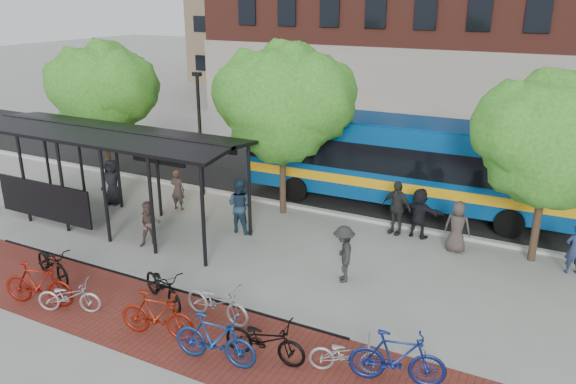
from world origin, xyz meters
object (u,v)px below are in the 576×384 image
at_px(bike_0, 53,263).
at_px(bike_10, 347,354).
at_px(bus_shelter, 106,144).
at_px(bike_6, 217,302).
at_px(bike_8, 265,339).
at_px(pedestrian_8, 149,224).
at_px(pedestrian_0, 112,182).
at_px(pedestrian_5, 419,213).
at_px(bike_2, 69,296).
at_px(pedestrian_4, 396,207).
at_px(tree_c, 554,137).
at_px(bus, 406,158).
at_px(bike_5, 157,315).
at_px(tree_a, 103,87).
at_px(bike_7, 215,339).
at_px(bike_11, 397,358).
at_px(tree_b, 285,98).
at_px(pedestrian_7, 575,249).
at_px(pedestrian_1, 178,190).
at_px(bike_4, 163,286).
at_px(pedestrian_6, 457,227).
at_px(pedestrian_2, 240,206).
at_px(pedestrian_9, 344,254).
at_px(lamp_post_left, 200,131).
at_px(bike_1, 38,284).

relative_size(bike_0, bike_10, 1.14).
distance_m(bus_shelter, bike_6, 8.49).
distance_m(bike_8, pedestrian_8, 7.45).
relative_size(pedestrian_0, pedestrian_5, 1.03).
relative_size(bike_2, pedestrian_4, 0.88).
xyz_separation_m(bus_shelter, tree_c, (14.22, 3.83, 1.06)).
relative_size(bus_shelter, pedestrian_5, 5.92).
bearing_deg(bus, bike_5, -104.52).
distance_m(bike_8, pedestrian_5, 8.65).
distance_m(tree_a, bike_8, 15.89).
height_order(bike_7, bike_11, bike_11).
bearing_deg(bus_shelter, bike_7, -32.77).
bearing_deg(pedestrian_8, tree_b, 24.08).
bearing_deg(tree_a, bike_10, -28.50).
bearing_deg(pedestrian_4, bike_11, -57.64).
bearing_deg(bike_8, pedestrian_5, -12.63).
xyz_separation_m(tree_a, pedestrian_0, (2.35, -2.34, -3.32)).
bearing_deg(bike_7, pedestrian_7, -45.25).
xyz_separation_m(bike_11, pedestrian_7, (3.19, 7.46, 0.16)).
distance_m(bike_5, pedestrian_8, 5.47).
bearing_deg(pedestrian_1, tree_a, -23.45).
relative_size(bike_5, pedestrian_5, 1.13).
bearing_deg(pedestrian_7, pedestrian_0, -20.45).
bearing_deg(pedestrian_1, pedestrian_4, -174.31).
distance_m(bike_4, pedestrian_6, 9.54).
height_order(tree_a, bike_5, tree_a).
distance_m(bike_4, bike_7, 3.17).
xyz_separation_m(bike_6, pedestrian_0, (-8.64, 5.23, 0.41)).
bearing_deg(pedestrian_2, bike_10, 140.50).
height_order(pedestrian_8, pedestrian_9, pedestrian_9).
bearing_deg(tree_a, pedestrian_6, -1.83).
height_order(pedestrian_4, pedestrian_7, pedestrian_4).
height_order(bike_10, pedestrian_6, pedestrian_6).
bearing_deg(bus, bike_0, -125.89).
distance_m(tree_b, pedestrian_8, 6.60).
xyz_separation_m(bus, pedestrian_7, (6.21, -3.24, -1.20)).
bearing_deg(pedestrian_9, pedestrian_7, 95.09).
bearing_deg(bike_0, bike_5, -83.87).
xyz_separation_m(bike_5, pedestrian_0, (-7.77, 6.55, 0.32)).
xyz_separation_m(bike_0, pedestrian_4, (7.97, 8.01, 0.46)).
distance_m(bike_6, pedestrian_6, 8.45).
xyz_separation_m(lamp_post_left, pedestrian_1, (0.18, -1.89, -1.94)).
bearing_deg(bike_11, bike_4, 72.42).
bearing_deg(bike_1, bike_11, -97.28).
height_order(bus_shelter, pedestrian_9, bus_shelter).
bearing_deg(pedestrian_5, bike_6, 75.11).
bearing_deg(bike_4, bike_2, 151.37).
xyz_separation_m(bike_5, bike_8, (2.81, 0.41, -0.07)).
bearing_deg(pedestrian_7, pedestrian_8, -7.67).
bearing_deg(bike_8, bike_11, -82.72).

